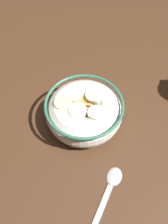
% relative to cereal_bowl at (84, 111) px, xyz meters
% --- Properties ---
extents(ground_plane, '(1.32, 1.32, 0.02)m').
position_rel_cereal_bowl_xyz_m(ground_plane, '(-0.00, -0.00, -0.04)').
color(ground_plane, '#472B19').
extents(cereal_bowl, '(0.16, 0.16, 0.06)m').
position_rel_cereal_bowl_xyz_m(cereal_bowl, '(0.00, 0.00, 0.00)').
color(cereal_bowl, silver).
rests_on(cereal_bowl, ground_plane).
extents(spoon, '(0.05, 0.15, 0.01)m').
position_rel_cereal_bowl_xyz_m(spoon, '(-0.13, 0.08, -0.03)').
color(spoon, '#B7B7BC').
rests_on(spoon, ground_plane).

